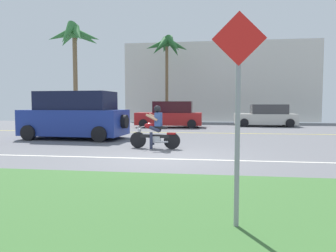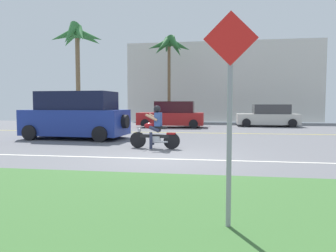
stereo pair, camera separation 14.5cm
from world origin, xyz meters
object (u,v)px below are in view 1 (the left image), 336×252
Objects in this scene: parked_car_0 at (77,116)px; palm_tree_1 at (167,48)px; parked_car_1 at (170,115)px; parked_car_2 at (266,116)px; street_sign at (238,100)px; motorcyclist at (155,130)px; palm_tree_0 at (75,39)px; suv_nearby at (75,116)px; motorcyclist_distant at (106,122)px.

parked_car_0 is 0.65× the size of palm_tree_1.
parked_car_2 is at bearing 16.28° from parked_car_1.
street_sign is (3.94, -21.49, -4.38)m from palm_tree_1.
motorcyclist is 15.67m from palm_tree_1.
palm_tree_0 is 7.69m from palm_tree_1.
parked_car_0 is (-3.51, 8.03, -0.32)m from suv_nearby.
parked_car_0 is at bearing 113.60° from suv_nearby.
suv_nearby is 14.36m from palm_tree_0.
parked_car_1 is (6.70, -0.53, 0.11)m from parked_car_0.
suv_nearby is 0.57× the size of palm_tree_0.
suv_nearby is 8.77m from parked_car_0.
parked_car_2 is at bearing 5.83° from parked_car_0.
parked_car_1 is 1.06× the size of parked_car_2.
palm_tree_1 is at bearing 159.75° from parked_car_2.
parked_car_1 reaches higher than motorcyclist.
palm_tree_1 reaches higher than motorcyclist_distant.
motorcyclist is 4.79m from suv_nearby.
motorcyclist is 13.01m from parked_car_0.
palm_tree_1 reaches higher than motorcyclist.
parked_car_1 reaches higher than motorcyclist_distant.
parked_car_2 is at bearing 64.97° from motorcyclist.
street_sign is at bearing -71.98° from motorcyclist.
motorcyclist_distant is at bearing 115.14° from street_sign.
palm_tree_0 is at bearing 118.39° from street_sign.
parked_car_1 is (-0.83, 10.08, 0.16)m from motorcyclist.
street_sign reaches higher than suv_nearby.
motorcyclist_distant is at bearing -125.59° from parked_car_1.
street_sign is at bearing -100.11° from parked_car_2.
palm_tree_0 reaches higher than parked_car_0.
motorcyclist is at bearing -57.59° from motorcyclist_distant.
motorcyclist_distant is at bearing -57.14° from palm_tree_0.
street_sign is at bearing -61.61° from palm_tree_0.
palm_tree_1 is at bearing 96.67° from motorcyclist.
parked_car_1 is 5.07m from motorcyclist_distant.
suv_nearby is at bearing -113.05° from parked_car_1.
parked_car_1 is 0.53× the size of palm_tree_0.
street_sign is (3.06, -16.92, 0.79)m from parked_car_1.
parked_car_1 reaches higher than parked_car_2.
parked_car_1 is 1.67× the size of street_sign.
motorcyclist is at bearing -115.03° from parked_car_2.
suv_nearby is (-4.02, 2.58, 0.37)m from motorcyclist.
parked_car_0 is at bearing -145.31° from palm_tree_1.
palm_tree_0 is at bearing 122.86° from motorcyclist_distant.
parked_car_1 is 6.95m from palm_tree_1.
parked_car_0 is 6.72m from parked_car_1.
palm_tree_1 is at bearing 76.59° from motorcyclist_distant.
palm_tree_1 is at bearing 79.15° from suv_nearby.
motorcyclist is 0.41× the size of parked_car_1.
parked_car_2 is (13.11, 1.34, 0.03)m from parked_car_0.
parked_car_2 is 2.93× the size of motorcyclist_distant.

